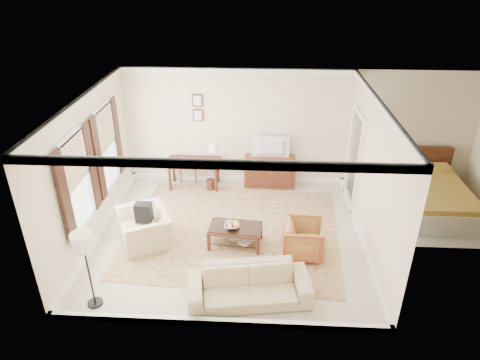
# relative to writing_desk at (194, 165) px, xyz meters

# --- Properties ---
(room_shell) EXTENTS (5.51, 5.01, 2.91)m
(room_shell) POSITION_rel_writing_desk_xyz_m (1.04, -2.07, 1.87)
(room_shell) COLOR beige
(room_shell) RESTS_ON ground
(annex_bedroom) EXTENTS (3.00, 2.70, 2.90)m
(annex_bedroom) POSITION_rel_writing_desk_xyz_m (5.53, -0.92, -0.26)
(annex_bedroom) COLOR beige
(annex_bedroom) RESTS_ON ground
(window_front) EXTENTS (0.12, 1.56, 1.80)m
(window_front) POSITION_rel_writing_desk_xyz_m (-1.66, -2.77, 0.95)
(window_front) COLOR #CCB284
(window_front) RESTS_ON room_shell
(window_rear) EXTENTS (0.12, 1.56, 1.80)m
(window_rear) POSITION_rel_writing_desk_xyz_m (-1.66, -1.17, 0.95)
(window_rear) COLOR #CCB284
(window_rear) RESTS_ON room_shell
(doorway) EXTENTS (0.10, 1.12, 2.25)m
(doorway) POSITION_rel_writing_desk_xyz_m (3.75, -0.57, 0.48)
(doorway) COLOR white
(doorway) RESTS_ON room_shell
(rug) EXTENTS (4.58, 4.00, 0.01)m
(rug) POSITION_rel_writing_desk_xyz_m (1.10, -1.91, -0.59)
(rug) COLOR brown
(rug) RESTS_ON room_shell
(writing_desk) EXTENTS (1.30, 0.65, 0.71)m
(writing_desk) POSITION_rel_writing_desk_xyz_m (0.00, 0.00, 0.00)
(writing_desk) COLOR #542718
(writing_desk) RESTS_ON room_shell
(desk_chair) EXTENTS (0.48, 0.48, 1.05)m
(desk_chair) POSITION_rel_writing_desk_xyz_m (-0.18, 0.35, -0.07)
(desk_chair) COLOR brown
(desk_chair) RESTS_ON room_shell
(desk_lamp) EXTENTS (0.32, 0.32, 0.50)m
(desk_lamp) POSITION_rel_writing_desk_xyz_m (0.51, 0.00, 0.36)
(desk_lamp) COLOR silver
(desk_lamp) RESTS_ON writing_desk
(framed_prints) EXTENTS (0.25, 0.04, 0.68)m
(framed_prints) POSITION_rel_writing_desk_xyz_m (0.10, 0.40, 1.34)
(framed_prints) COLOR #542718
(framed_prints) RESTS_ON room_shell
(sideboard) EXTENTS (1.25, 0.48, 0.77)m
(sideboard) POSITION_rel_writing_desk_xyz_m (1.87, 0.15, -0.21)
(sideboard) COLOR brown
(sideboard) RESTS_ON room_shell
(tv) EXTENTS (0.89, 0.51, 0.12)m
(tv) POSITION_rel_writing_desk_xyz_m (1.87, 0.13, 0.62)
(tv) COLOR black
(tv) RESTS_ON sideboard
(coffee_table) EXTENTS (1.08, 0.69, 0.44)m
(coffee_table) POSITION_rel_writing_desk_xyz_m (1.18, -2.40, -0.27)
(coffee_table) COLOR #542718
(coffee_table) RESTS_ON room_shell
(fruit_bowl) EXTENTS (0.42, 0.42, 0.10)m
(fruit_bowl) POSITION_rel_writing_desk_xyz_m (1.11, -2.44, -0.11)
(fruit_bowl) COLOR silver
(fruit_bowl) RESTS_ON coffee_table
(book_a) EXTENTS (0.28, 0.06, 0.38)m
(book_a) POSITION_rel_writing_desk_xyz_m (1.07, -2.34, -0.43)
(book_a) COLOR brown
(book_a) RESTS_ON coffee_table
(book_b) EXTENTS (0.23, 0.20, 0.38)m
(book_b) POSITION_rel_writing_desk_xyz_m (1.32, -2.46, -0.43)
(book_b) COLOR brown
(book_b) RESTS_ON coffee_table
(striped_armchair) EXTENTS (0.73, 0.78, 0.78)m
(striped_armchair) POSITION_rel_writing_desk_xyz_m (2.50, -2.63, -0.21)
(striped_armchair) COLOR #994321
(striped_armchair) RESTS_ON room_shell
(club_armchair) EXTENTS (1.10, 1.27, 0.93)m
(club_armchair) POSITION_rel_writing_desk_xyz_m (-0.63, -2.41, -0.13)
(club_armchair) COLOR #CAB688
(club_armchair) RESTS_ON room_shell
(backpack) EXTENTS (0.35, 0.39, 0.40)m
(backpack) POSITION_rel_writing_desk_xyz_m (-0.65, -2.35, 0.11)
(backpack) COLOR black
(backpack) RESTS_ON club_armchair
(sofa) EXTENTS (2.11, 0.90, 0.80)m
(sofa) POSITION_rel_writing_desk_xyz_m (1.51, -3.94, -0.20)
(sofa) COLOR #CAB688
(sofa) RESTS_ON room_shell
(floor_lamp) EXTENTS (0.35, 0.35, 1.43)m
(floor_lamp) POSITION_rel_writing_desk_xyz_m (-1.07, -4.19, 0.58)
(floor_lamp) COLOR black
(floor_lamp) RESTS_ON room_shell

